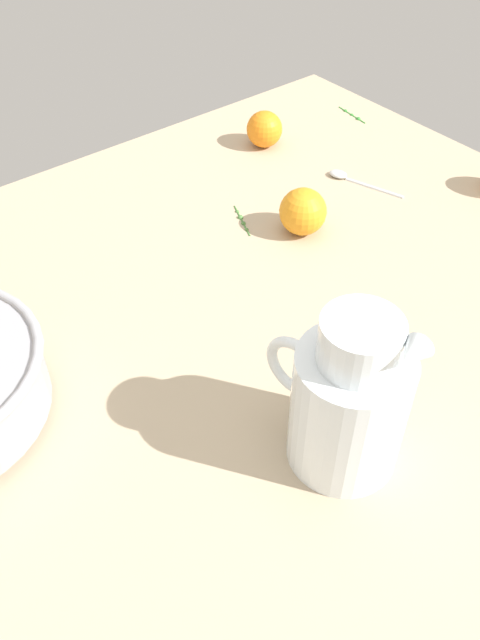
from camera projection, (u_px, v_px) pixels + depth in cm
name	position (u px, v px, depth cm)	size (l,w,h in cm)	color
ground_plane	(206.00, 363.00, 83.02)	(137.98, 106.22, 3.00)	tan
juice_pitcher	(347.00, 408.00, 66.43)	(11.89, 17.04, 20.24)	white
loose_orange_2	(264.00, 129.00, 118.13)	(6.51, 6.51, 6.51)	orange
loose_orange_3	(303.00, 212.00, 98.55)	(7.24, 7.24, 7.24)	orange
spoon	(353.00, 179.00, 111.12)	(5.59, 13.46, 1.00)	silver
herb_sprig_0	(353.00, 115.00, 128.74)	(1.34, 8.14, 0.90)	#358833
herb_sprig_1	(242.00, 219.00, 102.98)	(3.47, 7.95, 0.94)	#457737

